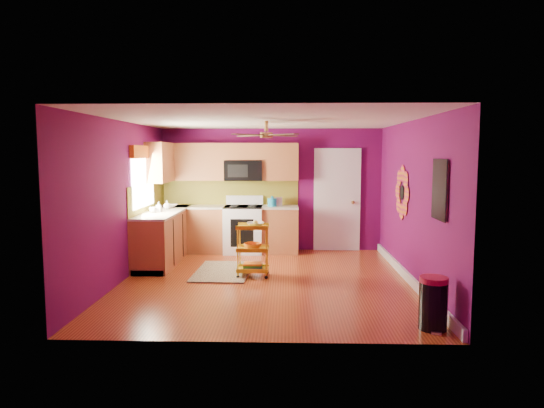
{
  "coord_description": "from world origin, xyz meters",
  "views": [
    {
      "loc": [
        0.33,
        -7.45,
        2.0
      ],
      "look_at": [
        0.08,
        0.4,
        1.17
      ],
      "focal_mm": 32.0,
      "sensor_mm": 36.0,
      "label": 1
    }
  ],
  "objects": [
    {
      "name": "counter_dish",
      "position": [
        -1.95,
        1.97,
        0.97
      ],
      "size": [
        0.24,
        0.24,
        0.06
      ],
      "primitive_type": "imported",
      "color": "white",
      "rests_on": "lower_cabinets"
    },
    {
      "name": "counter_cup",
      "position": [
        -2.08,
        1.08,
        0.99
      ],
      "size": [
        0.12,
        0.12,
        0.1
      ],
      "primitive_type": "imported",
      "color": "white",
      "rests_on": "lower_cabinets"
    },
    {
      "name": "right_wall_art",
      "position": [
        2.23,
        -0.34,
        1.44
      ],
      "size": [
        0.04,
        2.74,
        1.04
      ],
      "color": "black",
      "rests_on": "ground"
    },
    {
      "name": "panel_door",
      "position": [
        1.35,
        2.47,
        1.02
      ],
      "size": [
        0.95,
        0.11,
        2.15
      ],
      "color": "white",
      "rests_on": "ground"
    },
    {
      "name": "soap_bottle_a",
      "position": [
        -2.01,
        1.22,
        1.03
      ],
      "size": [
        0.08,
        0.08,
        0.18
      ],
      "primitive_type": "imported",
      "color": "#EA3F72",
      "rests_on": "lower_cabinets"
    },
    {
      "name": "upper_cabinetry",
      "position": [
        -1.24,
        2.17,
        1.8
      ],
      "size": [
        2.8,
        2.3,
        1.26
      ],
      "color": "brown",
      "rests_on": "ground"
    },
    {
      "name": "ceiling_fan",
      "position": [
        0.0,
        0.2,
        2.29
      ],
      "size": [
        1.01,
        1.01,
        0.26
      ],
      "color": "#BF8C3F",
      "rests_on": "ground"
    },
    {
      "name": "electric_range",
      "position": [
        -0.55,
        2.17,
        0.48
      ],
      "size": [
        0.76,
        0.66,
        1.13
      ],
      "color": "white",
      "rests_on": "ground"
    },
    {
      "name": "rolling_cart",
      "position": [
        -0.22,
        0.26,
        0.47
      ],
      "size": [
        0.51,
        0.38,
        0.92
      ],
      "color": "yellow",
      "rests_on": "ground"
    },
    {
      "name": "lower_cabinets",
      "position": [
        -1.35,
        1.82,
        0.43
      ],
      "size": [
        2.81,
        2.31,
        0.94
      ],
      "color": "brown",
      "rests_on": "ground"
    },
    {
      "name": "teal_kettle",
      "position": [
        0.03,
        2.16,
        1.02
      ],
      "size": [
        0.18,
        0.18,
        0.21
      ],
      "color": "teal",
      "rests_on": "lower_cabinets"
    },
    {
      "name": "room_envelope",
      "position": [
        0.03,
        0.0,
        1.63
      ],
      "size": [
        4.54,
        5.04,
        2.52
      ],
      "color": "#600B4C",
      "rests_on": "ground"
    },
    {
      "name": "trash_can",
      "position": [
        1.99,
        -2.05,
        0.3
      ],
      "size": [
        0.4,
        0.4,
        0.61
      ],
      "color": "black",
      "rests_on": "ground"
    },
    {
      "name": "shag_rug",
      "position": [
        -0.75,
        0.53,
        0.01
      ],
      "size": [
        0.94,
        1.48,
        0.02
      ],
      "primitive_type": "cube",
      "rotation": [
        0.0,
        0.0,
        -0.04
      ],
      "color": "black",
      "rests_on": "ground"
    },
    {
      "name": "left_window",
      "position": [
        -2.22,
        1.05,
        1.74
      ],
      "size": [
        0.08,
        1.35,
        1.08
      ],
      "color": "white",
      "rests_on": "ground"
    },
    {
      "name": "ground",
      "position": [
        0.0,
        0.0,
        0.0
      ],
      "size": [
        5.0,
        5.0,
        0.0
      ],
      "primitive_type": "plane",
      "color": "maroon",
      "rests_on": "ground"
    },
    {
      "name": "soap_bottle_b",
      "position": [
        -1.96,
        1.63,
        1.02
      ],
      "size": [
        0.13,
        0.13,
        0.16
      ],
      "primitive_type": "imported",
      "color": "white",
      "rests_on": "lower_cabinets"
    },
    {
      "name": "toaster",
      "position": [
        0.12,
        2.23,
        1.03
      ],
      "size": [
        0.22,
        0.15,
        0.18
      ],
      "primitive_type": "cube",
      "color": "beige",
      "rests_on": "lower_cabinets"
    }
  ]
}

